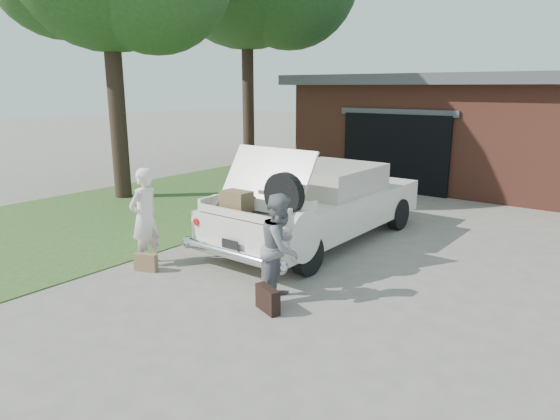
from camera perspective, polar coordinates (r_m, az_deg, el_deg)
The scene contains 8 objects.
ground at distance 7.57m, azimuth -2.79°, elevation -8.98°, with size 90.00×90.00×0.00m, color gray.
grass_strip at distance 13.35m, azimuth -12.64°, elevation 0.86°, with size 6.00×16.00×0.02m, color #2D4C1E.
house at distance 17.21m, azimuth 25.66°, elevation 8.31°, with size 12.80×7.80×3.30m.
sedan at distance 9.67m, azimuth 4.46°, elevation 0.75°, with size 2.04×5.11×1.95m.
woman_left at distance 8.64m, azimuth -15.22°, elevation -0.76°, with size 0.60×0.40×1.66m, color white.
woman_right at distance 6.97m, azimuth 0.08°, elevation -4.29°, with size 0.75×0.58×1.53m, color slate.
suitcase_left at distance 8.50m, azimuth -15.08°, elevation -5.80°, with size 0.38×0.12×0.30m, color #956D4B.
suitcase_right at distance 6.80m, azimuth -1.42°, elevation -10.16°, with size 0.44×0.14×0.34m, color black.
Camera 1 is at (4.51, -5.32, 2.94)m, focal length 32.00 mm.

